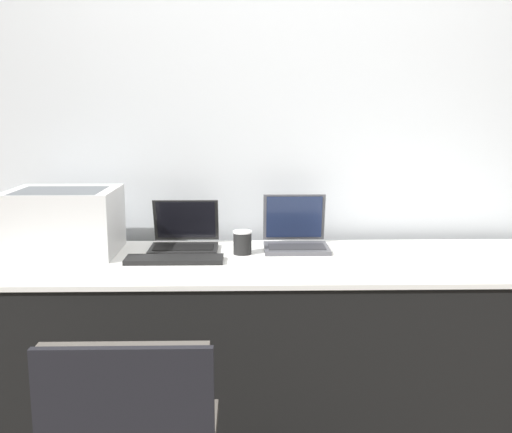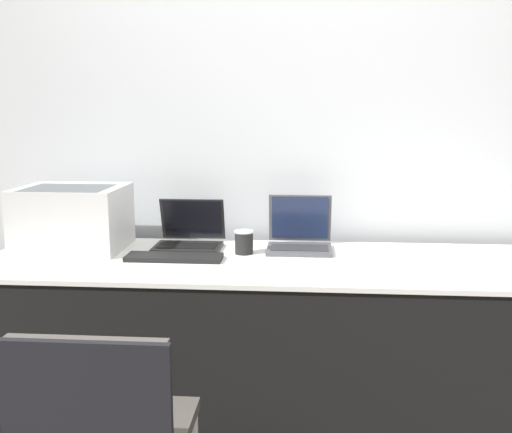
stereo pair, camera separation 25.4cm
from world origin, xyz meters
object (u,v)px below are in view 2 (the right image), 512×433
laptop_left (189,237)px  laptop_right (300,237)px  coffee_cup (244,242)px  chair (103,427)px  external_keyboard (174,257)px  printer (73,216)px

laptop_left → laptop_right: (0.51, 0.00, 0.00)m
coffee_cup → chair: (-0.30, -1.04, -0.31)m
laptop_left → external_keyboard: 0.24m
coffee_cup → laptop_right: bearing=24.6°
coffee_cup → printer: bearing=177.9°
laptop_right → coffee_cup: laptop_right is taller
external_keyboard → laptop_left: bearing=85.1°
laptop_right → chair: size_ratio=0.35×
laptop_right → coffee_cup: 0.27m
coffee_cup → chair: 1.12m
external_keyboard → coffee_cup: size_ratio=3.94×
laptop_left → coffee_cup: 0.29m
coffee_cup → laptop_left: bearing=157.6°
laptop_right → printer: bearing=-175.4°
printer → external_keyboard: bearing=-17.8°
laptop_left → printer: bearing=-171.3°
laptop_right → chair: bearing=-115.4°
coffee_cup → chair: bearing=-106.2°
external_keyboard → chair: size_ratio=0.49×
laptop_left → chair: bearing=-91.8°
laptop_right → coffee_cup: (-0.24, -0.11, -0.00)m
printer → laptop_left: 0.54m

